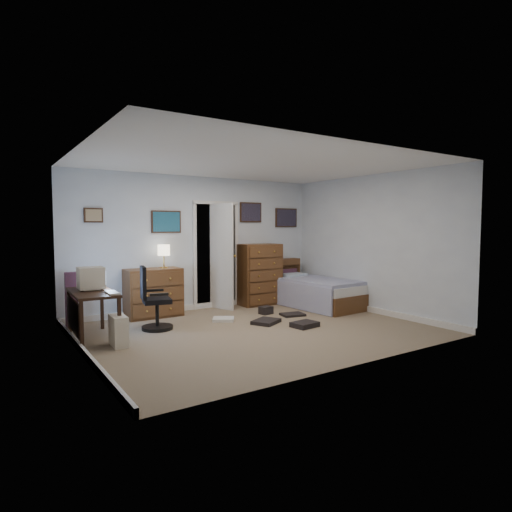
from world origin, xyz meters
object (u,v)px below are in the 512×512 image
(low_dresser, at_px, (153,293))
(tall_dresser, at_px, (259,274))
(bed, at_px, (316,293))
(computer_desk, at_px, (86,303))
(office_chair, at_px, (153,305))

(low_dresser, relative_size, tall_dresser, 0.78)
(tall_dresser, height_order, bed, tall_dresser)
(computer_desk, bearing_deg, low_dresser, 38.46)
(office_chair, relative_size, tall_dresser, 0.80)
(tall_dresser, relative_size, bed, 0.65)
(computer_desk, bearing_deg, bed, 3.41)
(computer_desk, relative_size, low_dresser, 1.25)
(computer_desk, bearing_deg, tall_dresser, 16.99)
(computer_desk, height_order, low_dresser, low_dresser)
(tall_dresser, bearing_deg, bed, -44.97)
(computer_desk, relative_size, bed, 0.63)
(low_dresser, bearing_deg, office_chair, -109.94)
(low_dresser, relative_size, bed, 0.51)
(computer_desk, height_order, tall_dresser, tall_dresser)
(low_dresser, bearing_deg, computer_desk, -143.78)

